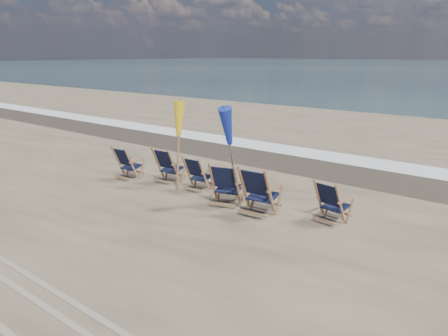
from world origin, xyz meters
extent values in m
cube|color=silver|center=(0.00, 8.30, 0.00)|extent=(200.00, 1.40, 0.01)
cube|color=#42362A|center=(0.00, 6.80, 0.00)|extent=(200.00, 2.60, 0.00)
cylinder|color=#8E613F|center=(-1.75, 2.54, 1.10)|extent=(0.06, 0.06, 2.20)
cone|color=yellow|center=(-1.75, 2.54, 1.73)|extent=(0.30, 0.30, 0.85)
cylinder|color=#A5A5AD|center=(0.04, 2.44, 1.18)|extent=(0.06, 0.06, 2.36)
cone|color=#162B98|center=(0.04, 2.44, 1.89)|extent=(0.30, 0.30, 0.85)
camera|label=1|loc=(5.88, -5.06, 3.36)|focal=35.00mm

